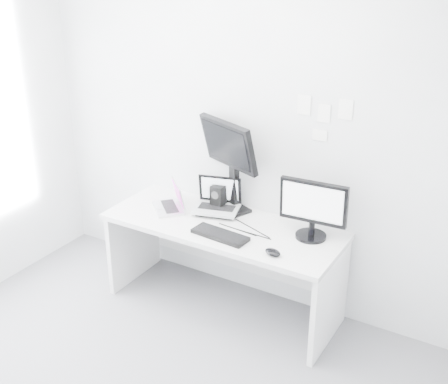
{
  "coord_description": "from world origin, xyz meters",
  "views": [
    {
      "loc": [
        1.97,
        -2.08,
        2.69
      ],
      "look_at": [
        0.02,
        1.23,
        1.0
      ],
      "focal_mm": 46.75,
      "sensor_mm": 36.0,
      "label": 1
    }
  ],
  "objects": [
    {
      "name": "dell_laptop",
      "position": [
        -0.13,
        1.37,
        0.87
      ],
      "size": [
        0.4,
        0.34,
        0.28
      ],
      "primitive_type": "cube",
      "rotation": [
        0.0,
        0.0,
        0.27
      ],
      "color": "#B2B5BA",
      "rests_on": "desk"
    },
    {
      "name": "mouse",
      "position": [
        0.52,
        1.02,
        0.75
      ],
      "size": [
        0.14,
        0.11,
        0.04
      ],
      "primitive_type": "ellipsoid",
      "rotation": [
        0.0,
        0.0,
        -0.3
      ],
      "color": "black",
      "rests_on": "desk"
    },
    {
      "name": "back_wall",
      "position": [
        0.0,
        1.6,
        1.35
      ],
      "size": [
        3.6,
        0.0,
        3.6
      ],
      "primitive_type": "plane",
      "rotation": [
        1.57,
        0.0,
        0.0
      ],
      "color": "silver",
      "rests_on": "ground"
    },
    {
      "name": "wall_note_0",
      "position": [
        0.45,
        1.59,
        1.62
      ],
      "size": [
        0.1,
        0.0,
        0.14
      ],
      "primitive_type": "cube",
      "color": "white",
      "rests_on": "back_wall"
    },
    {
      "name": "macbook",
      "position": [
        -0.5,
        1.25,
        0.84
      ],
      "size": [
        0.38,
        0.37,
        0.23
      ],
      "primitive_type": "cube",
      "rotation": [
        0.0,
        0.0,
        -0.75
      ],
      "color": "silver",
      "rests_on": "desk"
    },
    {
      "name": "desk",
      "position": [
        0.0,
        1.25,
        0.36
      ],
      "size": [
        1.8,
        0.7,
        0.73
      ],
      "primitive_type": "cube",
      "color": "silver",
      "rests_on": "ground"
    },
    {
      "name": "wall_note_2",
      "position": [
        0.75,
        1.59,
        1.63
      ],
      "size": [
        0.1,
        0.0,
        0.14
      ],
      "primitive_type": "cube",
      "color": "white",
      "rests_on": "back_wall"
    },
    {
      "name": "wall_note_1",
      "position": [
        0.6,
        1.59,
        1.58
      ],
      "size": [
        0.09,
        0.0,
        0.13
      ],
      "primitive_type": "cube",
      "color": "white",
      "rests_on": "back_wall"
    },
    {
      "name": "speaker",
      "position": [
        -0.16,
        1.45,
        0.83
      ],
      "size": [
        0.12,
        0.12,
        0.2
      ],
      "primitive_type": "cube",
      "rotation": [
        0.0,
        0.0,
        0.27
      ],
      "color": "black",
      "rests_on": "desk"
    },
    {
      "name": "samsung_monitor",
      "position": [
        0.64,
        1.38,
        0.95
      ],
      "size": [
        0.5,
        0.26,
        0.44
      ],
      "primitive_type": "cube",
      "rotation": [
        0.0,
        0.0,
        0.07
      ],
      "color": "black",
      "rests_on": "desk"
    },
    {
      "name": "keyboard",
      "position": [
        0.09,
        1.06,
        0.74
      ],
      "size": [
        0.43,
        0.18,
        0.03
      ],
      "primitive_type": "cube",
      "rotation": [
        0.0,
        0.0,
        -0.08
      ],
      "color": "black",
      "rests_on": "desk"
    },
    {
      "name": "rear_monitor",
      "position": [
        -0.07,
        1.49,
        1.11
      ],
      "size": [
        0.59,
        0.39,
        0.75
      ],
      "primitive_type": "cube",
      "rotation": [
        0.0,
        0.0,
        -0.39
      ],
      "color": "black",
      "rests_on": "desk"
    },
    {
      "name": "wall_note_3",
      "position": [
        0.58,
        1.59,
        1.42
      ],
      "size": [
        0.11,
        0.0,
        0.08
      ],
      "primitive_type": "cube",
      "color": "white",
      "rests_on": "back_wall"
    }
  ]
}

